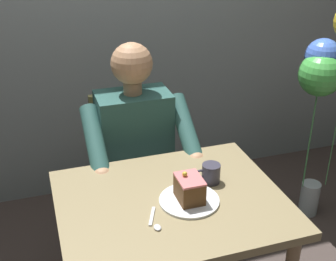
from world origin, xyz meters
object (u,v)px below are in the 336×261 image
object	(u,v)px
cake_slice	(189,189)
coffee_cup	(211,173)
chair	(132,168)
seated_person	(139,161)
dessert_spoon	(155,222)
dining_table	(171,221)
balloon_display	(330,68)

from	to	relation	value
cake_slice	coffee_cup	world-z (taller)	cake_slice
chair	coffee_cup	size ratio (longest dim) A/B	8.08
seated_person	cake_slice	world-z (taller)	seated_person
seated_person	coffee_cup	distance (m)	0.51
cake_slice	dessert_spoon	bearing A→B (deg)	28.01
dining_table	balloon_display	xyz separation A→B (m)	(-1.12, -0.59, 0.34)
chair	coffee_cup	world-z (taller)	chair
seated_person	balloon_display	world-z (taller)	balloon_display
dessert_spoon	balloon_display	distance (m)	1.43
dining_table	seated_person	xyz separation A→B (m)	(0.00, -0.52, -0.01)
dining_table	cake_slice	size ratio (longest dim) A/B	7.25
dining_table	seated_person	size ratio (longest dim) A/B	0.72
seated_person	chair	bearing A→B (deg)	-90.00
coffee_cup	balloon_display	world-z (taller)	balloon_display
dining_table	coffee_cup	distance (m)	0.25
chair	dining_table	bearing A→B (deg)	90.00
coffee_cup	dessert_spoon	size ratio (longest dim) A/B	0.79
dining_table	coffee_cup	world-z (taller)	coffee_cup
cake_slice	balloon_display	distance (m)	1.24
seated_person	balloon_display	distance (m)	1.17
dessert_spoon	dining_table	bearing A→B (deg)	-130.23
dessert_spoon	balloon_display	xyz separation A→B (m)	(-1.22, -0.72, 0.23)
chair	seated_person	world-z (taller)	seated_person
dining_table	coffee_cup	bearing A→B (deg)	-160.48
seated_person	coffee_cup	size ratio (longest dim) A/B	10.98
coffee_cup	balloon_display	xyz separation A→B (m)	(-0.92, -0.53, 0.19)
chair	balloon_display	distance (m)	1.22
chair	cake_slice	xyz separation A→B (m)	(-0.06, 0.73, 0.32)
seated_person	dessert_spoon	size ratio (longest dim) A/B	8.64
chair	coffee_cup	bearing A→B (deg)	107.14
dining_table	coffee_cup	size ratio (longest dim) A/B	7.94
balloon_display	coffee_cup	bearing A→B (deg)	29.70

